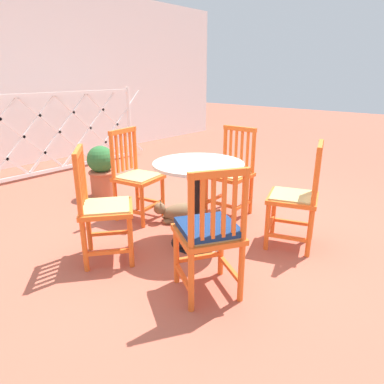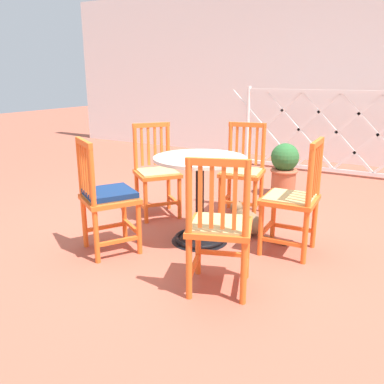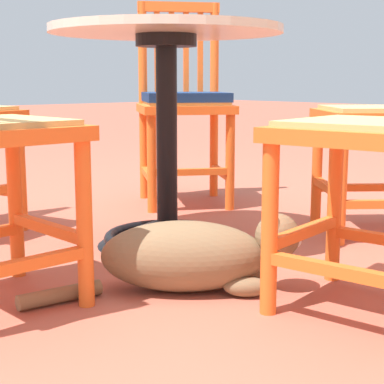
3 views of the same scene
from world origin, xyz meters
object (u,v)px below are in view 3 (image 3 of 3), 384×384
object	(u,v)px
orange_chair_at_corner	(384,134)
orange_chair_near_fence	(184,105)
cafe_table	(167,162)
tabby_cat	(197,256)

from	to	relation	value
orange_chair_at_corner	orange_chair_near_fence	distance (m)	1.48
orange_chair_at_corner	orange_chair_near_fence	size ratio (longest dim) A/B	1.00
cafe_table	orange_chair_at_corner	distance (m)	0.85
orange_chair_at_corner	tabby_cat	bearing A→B (deg)	-61.54
orange_chair_at_corner	orange_chair_near_fence	xyz separation A→B (m)	(-0.56, -1.37, 0.01)
cafe_table	tabby_cat	bearing A→B (deg)	60.11
cafe_table	orange_chair_at_corner	size ratio (longest dim) A/B	0.83
orange_chair_at_corner	tabby_cat	world-z (taller)	orange_chair_at_corner
orange_chair_near_fence	tabby_cat	xyz separation A→B (m)	(0.78, 0.96, -0.35)
cafe_table	tabby_cat	xyz separation A→B (m)	(0.25, 0.43, -0.19)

